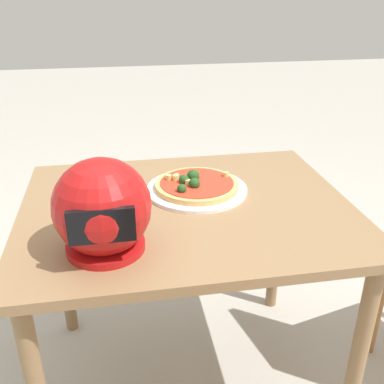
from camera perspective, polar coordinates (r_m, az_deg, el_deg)
ground_plane at (r=1.87m, az=-0.54°, el=-22.46°), size 14.00×14.00×0.00m
dining_table at (r=1.45m, az=-0.64°, el=-5.00°), size 1.04×0.83×0.75m
pizza_plate at (r=1.49m, az=0.62°, el=0.34°), size 0.34×0.34×0.01m
pizza at (r=1.49m, az=0.51°, el=1.00°), size 0.28×0.28×0.06m
motorcycle_helmet at (r=1.14m, az=-11.43°, el=-2.12°), size 0.25×0.25×0.25m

